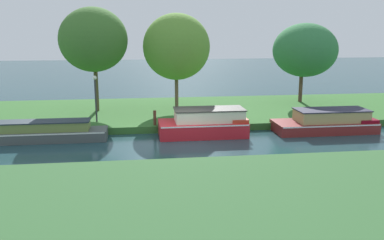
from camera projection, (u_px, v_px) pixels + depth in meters
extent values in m
plane|color=#1F3F45|center=(185.00, 142.00, 21.86)|extent=(120.00, 120.00, 0.00)
cube|color=#306529|center=(173.00, 112.00, 28.60)|extent=(72.00, 10.00, 0.40)
cube|color=#326031|center=(217.00, 211.00, 13.11)|extent=(72.00, 10.00, 0.40)
cube|color=#474D4E|center=(37.00, 136.00, 21.99)|extent=(7.27, 1.51, 0.56)
cube|color=silver|center=(37.00, 131.00, 21.93)|extent=(7.12, 1.54, 0.07)
cube|color=olive|center=(42.00, 126.00, 21.91)|extent=(4.85, 1.15, 0.46)
cube|color=#253039|center=(42.00, 121.00, 21.85)|extent=(4.95, 1.21, 0.06)
cube|color=red|center=(202.00, 128.00, 23.08)|extent=(4.83, 2.16, 0.81)
cube|color=white|center=(202.00, 122.00, 23.00)|extent=(4.73, 2.19, 0.07)
cube|color=beige|center=(209.00, 115.00, 22.97)|extent=(3.77, 1.64, 0.66)
cube|color=#33312D|center=(209.00, 109.00, 22.89)|extent=(3.87, 1.73, 0.06)
cube|color=red|center=(237.00, 119.00, 23.22)|extent=(0.90, 1.82, 0.20)
cube|color=maroon|center=(324.00, 126.00, 24.00)|extent=(5.78, 2.20, 0.60)
cube|color=silver|center=(324.00, 122.00, 23.95)|extent=(5.67, 2.23, 0.07)
cube|color=tan|center=(331.00, 116.00, 23.92)|extent=(4.04, 1.67, 0.64)
cube|color=#252538|center=(332.00, 110.00, 23.85)|extent=(4.14, 1.76, 0.06)
cube|color=maroon|center=(362.00, 119.00, 24.22)|extent=(1.07, 1.85, 0.18)
cylinder|color=brown|center=(96.00, 84.00, 27.73)|extent=(0.27, 0.27, 3.59)
ellipsoid|color=#3E6E2C|center=(93.00, 40.00, 26.77)|extent=(4.40, 4.79, 4.15)
cylinder|color=brown|center=(177.00, 87.00, 28.60)|extent=(0.24, 0.24, 3.02)
ellipsoid|color=#5E9235|center=(176.00, 47.00, 27.85)|extent=(4.49, 4.67, 4.44)
cylinder|color=brown|center=(301.00, 83.00, 31.26)|extent=(0.28, 0.28, 2.82)
ellipsoid|color=#327641|center=(305.00, 50.00, 30.33)|extent=(4.68, 4.73, 3.90)
cylinder|color=#333338|center=(96.00, 101.00, 24.52)|extent=(0.10, 0.10, 2.51)
sphere|color=white|center=(95.00, 78.00, 24.23)|extent=(0.24, 0.24, 0.24)
cylinder|color=#483B24|center=(242.00, 116.00, 24.44)|extent=(0.15, 0.15, 0.82)
cylinder|color=#4F3121|center=(155.00, 118.00, 23.79)|extent=(0.17, 0.17, 0.85)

